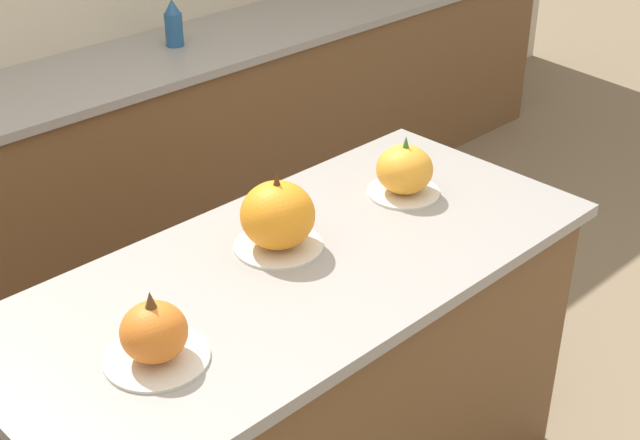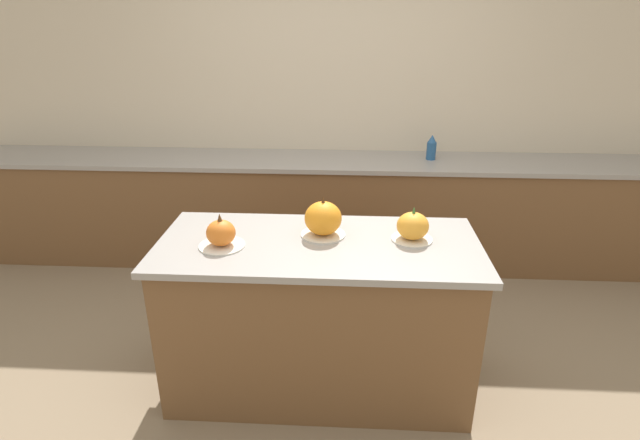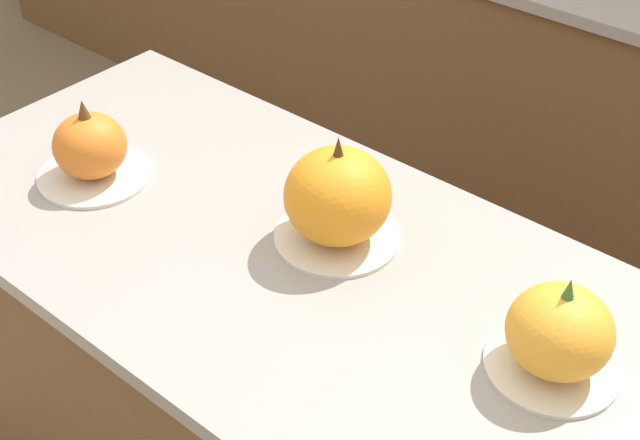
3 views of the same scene
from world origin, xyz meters
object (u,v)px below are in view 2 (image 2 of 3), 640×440
object	(u,v)px
pumpkin_cake_left	(221,234)
bottle_tall	(431,148)
pumpkin_cake_right	(413,227)
pumpkin_cake_center	(323,219)

from	to	relation	value
pumpkin_cake_left	bottle_tall	size ratio (longest dim) A/B	1.17
pumpkin_cake_left	pumpkin_cake_right	bearing A→B (deg)	7.86
pumpkin_cake_center	bottle_tall	distance (m)	1.71
pumpkin_cake_right	bottle_tall	distance (m)	1.58
pumpkin_cake_right	bottle_tall	bearing A→B (deg)	78.30
pumpkin_cake_left	pumpkin_cake_center	xyz separation A→B (m)	(0.50, 0.16, 0.03)
pumpkin_cake_center	pumpkin_cake_right	xyz separation A→B (m)	(0.46, -0.03, -0.02)
pumpkin_cake_center	pumpkin_cake_right	distance (m)	0.46
pumpkin_cake_center	bottle_tall	xyz separation A→B (m)	(0.78, 1.52, 0.00)
pumpkin_cake_center	bottle_tall	world-z (taller)	pumpkin_cake_center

